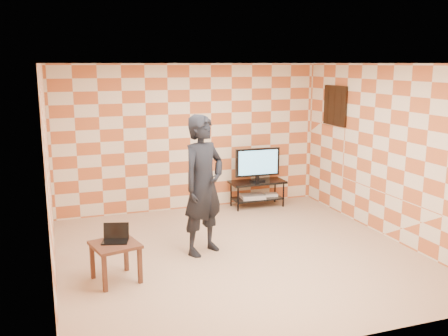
% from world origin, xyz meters
% --- Properties ---
extents(floor, '(5.00, 5.00, 0.00)m').
position_xyz_m(floor, '(0.00, 0.00, 0.00)').
color(floor, tan).
rests_on(floor, ground).
extents(wall_back, '(5.00, 0.02, 2.70)m').
position_xyz_m(wall_back, '(0.00, 2.50, 1.35)').
color(wall_back, beige).
rests_on(wall_back, ground).
extents(wall_front, '(5.00, 0.02, 2.70)m').
position_xyz_m(wall_front, '(0.00, -2.50, 1.35)').
color(wall_front, beige).
rests_on(wall_front, ground).
extents(wall_left, '(0.02, 5.00, 2.70)m').
position_xyz_m(wall_left, '(-2.50, 0.00, 1.35)').
color(wall_left, beige).
rests_on(wall_left, ground).
extents(wall_right, '(0.02, 5.00, 2.70)m').
position_xyz_m(wall_right, '(2.50, 0.00, 1.35)').
color(wall_right, beige).
rests_on(wall_right, ground).
extents(ceiling, '(5.00, 5.00, 0.02)m').
position_xyz_m(ceiling, '(0.00, 0.00, 2.70)').
color(ceiling, white).
rests_on(ceiling, wall_back).
extents(wall_art, '(0.04, 0.72, 0.72)m').
position_xyz_m(wall_art, '(2.47, 1.55, 1.95)').
color(wall_art, black).
rests_on(wall_art, wall_right).
extents(tv_stand, '(1.06, 0.48, 0.50)m').
position_xyz_m(tv_stand, '(1.22, 2.17, 0.37)').
color(tv_stand, black).
rests_on(tv_stand, floor).
extents(tv, '(0.88, 0.17, 0.64)m').
position_xyz_m(tv, '(1.22, 2.16, 0.85)').
color(tv, black).
rests_on(tv, tv_stand).
extents(dvd_player, '(0.47, 0.36, 0.07)m').
position_xyz_m(dvd_player, '(1.12, 2.15, 0.21)').
color(dvd_player, '#B2B2B5').
rests_on(dvd_player, tv_stand).
extents(game_console, '(0.27, 0.23, 0.05)m').
position_xyz_m(game_console, '(1.53, 2.19, 0.20)').
color(game_console, silver).
rests_on(game_console, tv_stand).
extents(side_table, '(0.66, 0.66, 0.50)m').
position_xyz_m(side_table, '(-1.77, -0.35, 0.41)').
color(side_table, '#382419').
rests_on(side_table, floor).
extents(laptop, '(0.38, 0.33, 0.21)m').
position_xyz_m(laptop, '(-1.75, -0.26, 0.55)').
color(laptop, black).
rests_on(laptop, side_table).
extents(person, '(0.87, 0.77, 2.01)m').
position_xyz_m(person, '(-0.44, 0.23, 1.00)').
color(person, black).
rests_on(person, floor).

